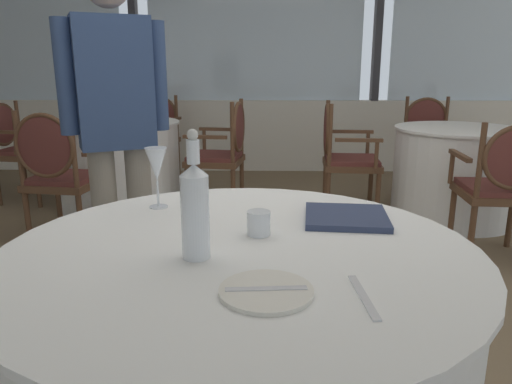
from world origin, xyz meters
TOP-DOWN VIEW (x-y plane):
  - ground_plane at (0.00, 0.00)m, footprint 11.78×11.78m
  - window_wall_far at (0.00, 3.40)m, footprint 9.05×0.14m
  - foreground_table at (0.05, -1.18)m, footprint 1.32×1.32m
  - side_plate at (0.13, -1.46)m, footprint 0.21×0.21m
  - butter_knife at (0.13, -1.46)m, footprint 0.18×0.03m
  - dinner_fork at (0.33, -1.47)m, footprint 0.03×0.21m
  - water_bottle at (-0.06, -1.26)m, footprint 0.07×0.07m
  - wine_glass at (-0.25, -0.80)m, footprint 0.08×0.08m
  - water_tumbler at (0.10, -1.08)m, footprint 0.07×0.07m
  - menu_book at (0.38, -0.93)m, footprint 0.28×0.27m
  - background_table_0 at (-1.21, 1.84)m, footprint 1.12×1.12m
  - dining_chair_0_0 at (-2.18, 1.97)m, footprint 0.52×0.58m
  - dining_chair_0_1 at (-1.34, 0.86)m, footprint 0.58×0.52m
  - dining_chair_0_2 at (-0.23, 1.70)m, footprint 0.52×0.58m
  - dining_chair_0_3 at (-1.08, 2.81)m, footprint 0.58×0.52m
  - background_table_1 at (1.69, 1.48)m, footprint 1.02×1.02m
  - dining_chair_1_1 at (1.75, 2.42)m, footprint 0.56×0.50m
  - dining_chair_1_2 at (0.76, 1.55)m, footprint 0.50×0.56m
  - dining_chair_1_3 at (1.63, 0.55)m, footprint 0.56×0.50m
  - diner_person_0 at (-0.63, -0.02)m, footprint 0.49×0.34m

SIDE VIEW (x-z plane):
  - ground_plane at x=0.00m, z-range 0.00..0.00m
  - foreground_table at x=0.05m, z-range 0.00..0.77m
  - background_table_0 at x=-1.21m, z-range 0.00..0.77m
  - background_table_1 at x=1.69m, z-range 0.00..0.77m
  - dining_chair_1_3 at x=1.63m, z-range 0.08..1.01m
  - dining_chair_1_1 at x=1.75m, z-range 0.07..1.02m
  - dining_chair_0_0 at x=-2.18m, z-range 0.09..1.01m
  - dining_chair_0_1 at x=-1.34m, z-range 0.07..1.03m
  - dining_chair_0_3 at x=-1.08m, z-range 0.09..1.03m
  - dining_chair_0_2 at x=-0.23m, z-range 0.08..1.05m
  - dining_chair_1_2 at x=0.76m, z-range 0.08..1.05m
  - dinner_fork at x=0.33m, z-range 0.76..0.77m
  - side_plate at x=0.13m, z-range 0.76..0.77m
  - menu_book at x=0.38m, z-range 0.76..0.78m
  - butter_knife at x=0.13m, z-range 0.77..0.78m
  - water_tumbler at x=0.10m, z-range 0.76..0.84m
  - water_bottle at x=-0.06m, z-range 0.73..1.07m
  - wine_glass at x=-0.25m, z-range 0.81..1.02m
  - diner_person_0 at x=-0.63m, z-range 0.13..1.85m
  - window_wall_far at x=0.00m, z-range -0.30..2.65m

